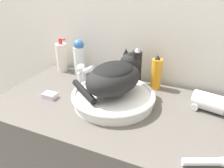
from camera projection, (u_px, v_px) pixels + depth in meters
The scene contains 11 objects.
wall_back at pixel (136, 17), 1.22m from camera, with size 8.00×0.05×2.40m.
sink_basin at pixel (113, 97), 1.07m from camera, with size 0.38×0.38×0.06m.
cat at pixel (115, 76), 1.03m from camera, with size 0.34×0.33×0.17m.
faucet at pixel (83, 74), 1.20m from camera, with size 0.13×0.08×0.15m.
lotion_bottle_white at pixel (79, 57), 1.35m from camera, with size 0.07×0.07×0.20m.
hairspray_can_black at pixel (136, 68), 1.22m from camera, with size 0.05×0.05×0.20m.
spray_bottle_trigger at pixel (156, 73), 1.19m from camera, with size 0.05×0.05×0.18m.
soap_pump_bottle at pixel (62, 57), 1.40m from camera, with size 0.06×0.06×0.20m.
cream_tube at pixel (205, 162), 0.74m from camera, with size 0.14×0.08×0.03m.
hair_dryer at pixel (209, 103), 1.02m from camera, with size 0.17×0.11×0.08m.
soap_bar at pixel (50, 95), 1.13m from camera, with size 0.06×0.05×0.02m.
Camera 1 is at (0.40, -0.54, 1.43)m, focal length 38.00 mm.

